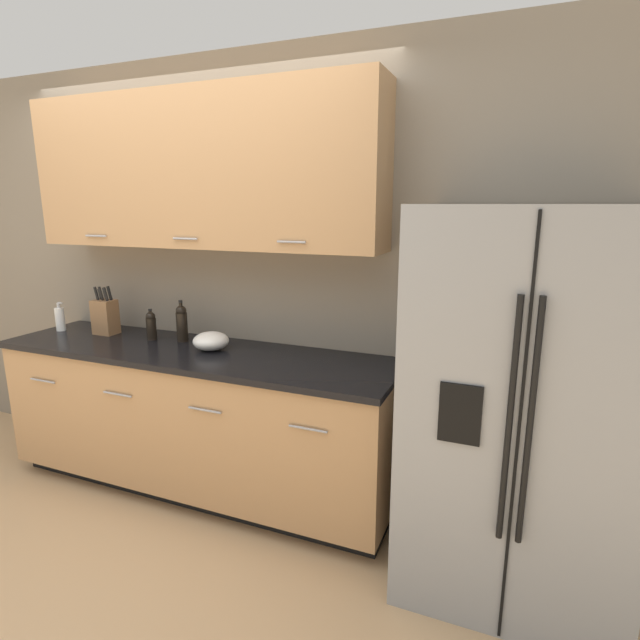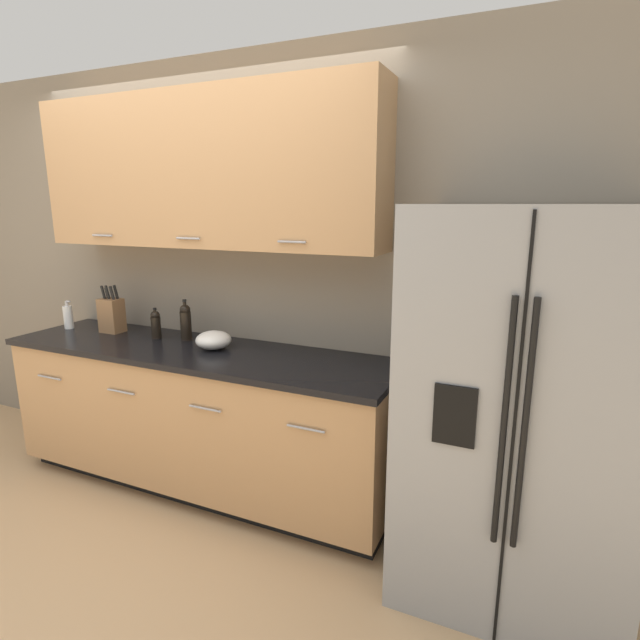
% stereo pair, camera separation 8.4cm
% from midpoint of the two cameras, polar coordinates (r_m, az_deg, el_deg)
% --- Properties ---
extents(ground_plane, '(14.00, 14.00, 0.00)m').
position_cam_midpoint_polar(ground_plane, '(3.03, -23.48, -23.12)').
color(ground_plane, tan).
extents(wall_back, '(10.00, 0.39, 2.60)m').
position_cam_midpoint_polar(wall_back, '(3.23, -11.82, 8.55)').
color(wall_back, gray).
rests_on(wall_back, ground_plane).
extents(counter_unit, '(2.47, 0.64, 0.90)m').
position_cam_midpoint_polar(counter_unit, '(3.21, -12.78, -10.77)').
color(counter_unit, black).
rests_on(counter_unit, ground_plane).
extents(refrigerator, '(0.94, 0.83, 1.74)m').
position_cam_midpoint_polar(refrigerator, '(2.40, 22.68, -9.25)').
color(refrigerator, gray).
rests_on(refrigerator, ground_plane).
extents(knife_block, '(0.14, 0.11, 0.32)m').
position_cam_midpoint_polar(knife_block, '(3.59, -22.10, 0.59)').
color(knife_block, olive).
rests_on(knife_block, counter_unit).
extents(wine_bottle, '(0.07, 0.07, 0.26)m').
position_cam_midpoint_polar(wine_bottle, '(3.23, -14.38, -0.16)').
color(wine_bottle, black).
rests_on(wine_bottle, counter_unit).
extents(soap_dispenser, '(0.07, 0.06, 0.20)m').
position_cam_midpoint_polar(soap_dispenser, '(3.83, -26.28, 0.32)').
color(soap_dispenser, white).
rests_on(soap_dispenser, counter_unit).
extents(oil_bottle, '(0.06, 0.06, 0.20)m').
position_cam_midpoint_polar(oil_bottle, '(3.33, -17.57, -0.42)').
color(oil_bottle, black).
rests_on(oil_bottle, counter_unit).
extents(mixing_bowl, '(0.21, 0.21, 0.11)m').
position_cam_midpoint_polar(mixing_bowl, '(3.01, -11.30, -2.26)').
color(mixing_bowl, white).
rests_on(mixing_bowl, counter_unit).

